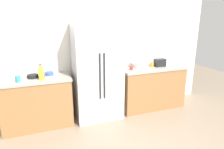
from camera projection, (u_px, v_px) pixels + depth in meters
name	position (u px, v px, depth m)	size (l,w,h in m)	color
kitchen_back_panel	(89.00, 45.00, 3.95)	(5.41, 0.10, 2.79)	silver
counter_left	(38.00, 102.00, 3.54)	(1.21, 0.60, 0.91)	olive
counter_right	(151.00, 87.00, 4.32)	(1.43, 0.60, 0.91)	olive
refrigerator	(97.00, 72.00, 3.75)	(0.89, 0.64, 1.85)	#B2B5BA
toaster	(160.00, 63.00, 4.27)	(0.23, 0.15, 0.17)	black
rice_cooker	(140.00, 62.00, 4.10)	(0.23, 0.23, 0.27)	white
bottle_a	(41.00, 73.00, 3.29)	(0.08, 0.08, 0.27)	yellow
cup_a	(18.00, 79.00, 3.21)	(0.08, 0.08, 0.10)	teal
cup_b	(131.00, 68.00, 3.98)	(0.07, 0.07, 0.08)	red
cup_c	(152.00, 65.00, 4.23)	(0.08, 0.08, 0.09)	orange
cup_d	(42.00, 75.00, 3.44)	(0.08, 0.08, 0.10)	brown
bowl_a	(49.00, 73.00, 3.61)	(0.15, 0.15, 0.06)	blue
bowl_b	(33.00, 76.00, 3.43)	(0.19, 0.19, 0.06)	black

